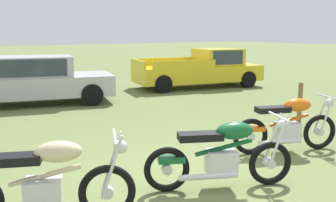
{
  "coord_description": "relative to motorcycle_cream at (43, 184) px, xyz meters",
  "views": [
    {
      "loc": [
        -3.3,
        -3.98,
        2.13
      ],
      "look_at": [
        0.64,
        1.68,
        0.86
      ],
      "focal_mm": 40.04,
      "sensor_mm": 36.0,
      "label": 1
    }
  ],
  "objects": [
    {
      "name": "ground_plane",
      "position": [
        2.21,
        0.0,
        -0.49
      ],
      "size": [
        120.0,
        120.0,
        0.0
      ],
      "primitive_type": "plane",
      "color": "olive"
    },
    {
      "name": "motorcycle_cream",
      "position": [
        0.0,
        0.0,
        0.0
      ],
      "size": [
        1.94,
        1.11,
        1.02
      ],
      "rotation": [
        0.0,
        0.0,
        -0.43
      ],
      "color": "black",
      "rests_on": "ground"
    },
    {
      "name": "motorcycle_green",
      "position": [
        2.31,
        -0.38,
        -0.01
      ],
      "size": [
        1.93,
        1.15,
        1.02
      ],
      "rotation": [
        0.0,
        0.0,
        -0.45
      ],
      "color": "black",
      "rests_on": "ground"
    },
    {
      "name": "motorcycle_orange",
      "position": [
        4.39,
        0.14,
        0.0
      ],
      "size": [
        1.9,
        1.02,
        1.02
      ],
      "rotation": [
        0.0,
        0.0,
        -0.39
      ],
      "color": "black",
      "rests_on": "ground"
    },
    {
      "name": "car_silver",
      "position": [
        1.91,
        7.46,
        0.31
      ],
      "size": [
        4.9,
        2.98,
        1.43
      ],
      "rotation": [
        0.0,
        0.0,
        -0.28
      ],
      "color": "#B2B5BA",
      "rests_on": "ground"
    },
    {
      "name": "pickup_truck_yellow",
      "position": [
        8.47,
        7.29,
        0.27
      ],
      "size": [
        5.22,
        2.82,
        1.49
      ],
      "rotation": [
        0.0,
        0.0,
        -0.23
      ],
      "color": "gold",
      "rests_on": "ground"
    },
    {
      "name": "fence_post_wooden",
      "position": [
        6.01,
        1.07,
        0.03
      ],
      "size": [
        0.1,
        0.1,
        1.03
      ],
      "primitive_type": "cylinder",
      "color": "brown",
      "rests_on": "ground"
    }
  ]
}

